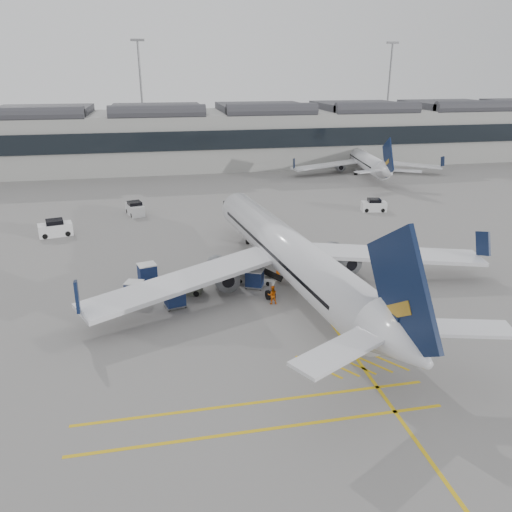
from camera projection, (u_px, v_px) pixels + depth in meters
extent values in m
plane|color=gray|center=(206.00, 328.00, 39.52)|extent=(220.00, 220.00, 0.00)
cube|color=#9E9E99|center=(169.00, 140.00, 103.65)|extent=(200.00, 20.00, 11.00)
cube|color=black|center=(170.00, 141.00, 93.94)|extent=(200.00, 0.50, 3.60)
cube|color=#38383D|center=(167.00, 109.00, 101.47)|extent=(200.00, 18.00, 1.40)
cylinder|color=slate|center=(142.00, 101.00, 113.10)|extent=(0.44, 0.44, 25.00)
cube|color=slate|center=(137.00, 40.00, 108.64)|extent=(3.00, 0.60, 0.50)
cylinder|color=slate|center=(388.00, 98.00, 124.25)|extent=(0.44, 0.44, 25.00)
cube|color=slate|center=(393.00, 43.00, 119.78)|extent=(3.00, 0.60, 0.50)
cube|color=gold|center=(294.00, 272.00, 50.55)|extent=(0.25, 60.00, 0.01)
cylinder|color=silver|center=(287.00, 251.00, 46.55)|extent=(8.03, 32.04, 3.98)
cone|color=silver|center=(233.00, 205.00, 62.51)|extent=(4.49, 4.71, 3.98)
cone|color=silver|center=(403.00, 343.00, 30.06)|extent=(4.60, 5.56, 3.98)
cube|color=silver|center=(185.00, 281.00, 42.44)|extent=(17.91, 11.16, 0.37)
cube|color=silver|center=(389.00, 254.00, 48.52)|extent=(18.41, 7.07, 0.37)
cylinder|color=slate|center=(223.00, 274.00, 45.76)|extent=(2.70, 4.07, 2.23)
cylinder|color=slate|center=(342.00, 259.00, 49.47)|extent=(2.70, 4.07, 2.23)
cube|color=#0B1734|center=(402.00, 295.00, 29.58)|extent=(1.35, 8.04, 8.87)
cylinder|color=black|center=(248.00, 241.00, 58.40)|extent=(0.38, 0.71, 0.68)
cylinder|color=black|center=(270.00, 295.00, 44.43)|extent=(0.84, 0.94, 0.85)
cylinder|color=black|center=(324.00, 287.00, 46.03)|extent=(0.84, 0.94, 0.85)
cylinder|color=silver|center=(364.00, 160.00, 97.83)|extent=(6.03, 24.76, 3.08)
cone|color=silver|center=(346.00, 149.00, 110.82)|extent=(3.45, 3.62, 3.08)
cone|color=silver|center=(388.00, 172.00, 84.41)|extent=(3.53, 4.28, 3.08)
cube|color=silver|center=(326.00, 165.00, 96.37)|extent=(14.23, 5.56, 0.29)
cube|color=silver|center=(404.00, 164.00, 97.51)|extent=(13.87, 8.55, 0.29)
cylinder|color=slate|center=(339.00, 166.00, 98.32)|extent=(2.06, 3.14, 1.72)
cylinder|color=slate|center=(386.00, 166.00, 99.02)|extent=(2.06, 3.14, 1.72)
cube|color=#0B1734|center=(388.00, 158.00, 84.06)|extent=(1.00, 6.22, 6.86)
cylinder|color=black|center=(351.00, 163.00, 107.43)|extent=(0.29, 0.55, 0.52)
cylinder|color=black|center=(356.00, 173.00, 96.56)|extent=(0.65, 0.72, 0.66)
cylinder|color=black|center=(376.00, 173.00, 96.86)|extent=(0.65, 0.72, 0.66)
cube|color=beige|center=(256.00, 278.00, 48.09)|extent=(3.99, 2.86, 0.68)
cube|color=black|center=(266.00, 272.00, 47.61)|extent=(3.46, 2.34, 1.45)
cube|color=beige|center=(245.00, 271.00, 48.07)|extent=(1.32, 1.52, 0.88)
cylinder|color=black|center=(240.00, 281.00, 47.79)|extent=(0.46, 0.34, 0.43)
cylinder|color=black|center=(244.00, 276.00, 49.04)|extent=(0.46, 0.34, 0.43)
cylinder|color=black|center=(268.00, 284.00, 47.22)|extent=(0.46, 0.34, 0.43)
cylinder|color=black|center=(271.00, 278.00, 48.47)|extent=(0.46, 0.34, 0.43)
cube|color=gray|center=(255.00, 286.00, 46.90)|extent=(2.11, 1.96, 0.12)
cube|color=navy|center=(255.00, 278.00, 46.62)|extent=(1.95, 1.85, 1.43)
cube|color=silver|center=(255.00, 270.00, 46.36)|extent=(2.02, 1.92, 0.10)
cylinder|color=black|center=(246.00, 288.00, 46.58)|extent=(0.24, 0.18, 0.22)
cylinder|color=black|center=(249.00, 283.00, 47.57)|extent=(0.24, 0.18, 0.22)
cylinder|color=black|center=(260.00, 289.00, 46.28)|extent=(0.24, 0.18, 0.22)
cylinder|color=black|center=(263.00, 285.00, 47.27)|extent=(0.24, 0.18, 0.22)
cube|color=gray|center=(175.00, 305.00, 43.02)|extent=(2.04, 1.82, 0.12)
cube|color=navy|center=(175.00, 296.00, 42.74)|extent=(1.88, 1.73, 1.48)
cube|color=silver|center=(174.00, 288.00, 42.46)|extent=(1.94, 1.79, 0.10)
cylinder|color=black|center=(169.00, 310.00, 42.28)|extent=(0.24, 0.16, 0.22)
cylinder|color=black|center=(165.00, 305.00, 43.23)|extent=(0.24, 0.16, 0.22)
cylinder|color=black|center=(185.00, 307.00, 42.87)|extent=(0.24, 0.16, 0.22)
cylinder|color=black|center=(181.00, 302.00, 43.81)|extent=(0.24, 0.16, 0.22)
cube|color=gray|center=(135.00, 297.00, 44.51)|extent=(1.94, 1.78, 0.11)
cube|color=navy|center=(135.00, 290.00, 44.24)|extent=(1.80, 1.68, 1.36)
cube|color=silver|center=(134.00, 282.00, 43.99)|extent=(1.86, 1.74, 0.09)
cylinder|color=black|center=(126.00, 300.00, 44.14)|extent=(0.23, 0.16, 0.21)
cylinder|color=black|center=(131.00, 295.00, 45.10)|extent=(0.23, 0.16, 0.21)
cylinder|color=black|center=(140.00, 301.00, 43.96)|extent=(0.23, 0.16, 0.21)
cylinder|color=black|center=(144.00, 296.00, 44.91)|extent=(0.23, 0.16, 0.21)
cube|color=gray|center=(148.00, 280.00, 48.02)|extent=(2.09, 1.87, 0.13)
cube|color=navy|center=(147.00, 272.00, 47.73)|extent=(1.93, 1.78, 1.52)
cube|color=silver|center=(147.00, 265.00, 47.45)|extent=(1.99, 1.84, 0.10)
cylinder|color=black|center=(142.00, 285.00, 47.26)|extent=(0.25, 0.16, 0.23)
cylinder|color=black|center=(139.00, 280.00, 48.23)|extent=(0.25, 0.16, 0.23)
cylinder|color=black|center=(157.00, 282.00, 47.86)|extent=(0.25, 0.16, 0.23)
cylinder|color=black|center=(154.00, 278.00, 48.83)|extent=(0.25, 0.16, 0.23)
imported|color=orange|center=(278.00, 271.00, 48.62)|extent=(0.70, 0.60, 1.62)
imported|color=#E15D0B|center=(272.00, 295.00, 43.40)|extent=(0.88, 0.71, 1.70)
cube|color=#585D4F|center=(188.00, 288.00, 45.58)|extent=(2.74, 2.08, 0.97)
cube|color=#585D4F|center=(188.00, 282.00, 45.38)|extent=(1.45, 1.45, 0.49)
cylinder|color=black|center=(177.00, 293.00, 45.15)|extent=(0.59, 0.38, 0.54)
cylinder|color=black|center=(180.00, 287.00, 46.33)|extent=(0.59, 0.38, 0.54)
cylinder|color=black|center=(196.00, 293.00, 45.02)|extent=(0.59, 0.38, 0.54)
cylinder|color=black|center=(199.00, 288.00, 46.20)|extent=(0.59, 0.38, 0.54)
cone|color=#F24C0A|center=(264.00, 241.00, 58.88)|extent=(0.40, 0.40, 0.56)
cone|color=#F24C0A|center=(347.00, 277.00, 48.60)|extent=(0.34, 0.34, 0.47)
cube|color=silver|center=(56.00, 230.00, 61.28)|extent=(4.27, 2.80, 1.53)
cube|color=black|center=(54.00, 222.00, 60.96)|extent=(2.33, 2.25, 0.66)
cylinder|color=black|center=(45.00, 236.00, 60.19)|extent=(0.69, 0.38, 0.66)
cylinder|color=black|center=(44.00, 232.00, 61.67)|extent=(0.69, 0.38, 0.66)
cylinder|color=black|center=(68.00, 234.00, 61.20)|extent=(0.69, 0.38, 0.66)
cylinder|color=black|center=(67.00, 230.00, 62.69)|extent=(0.69, 0.38, 0.66)
cube|color=silver|center=(135.00, 210.00, 70.13)|extent=(2.81, 4.05, 1.43)
cube|color=black|center=(135.00, 204.00, 69.82)|extent=(2.19, 2.26, 0.61)
cylinder|color=black|center=(144.00, 214.00, 69.61)|extent=(0.39, 0.65, 0.61)
cylinder|color=black|center=(132.00, 215.00, 68.90)|extent=(0.39, 0.65, 0.61)
cylinder|color=black|center=(139.00, 210.00, 71.65)|extent=(0.39, 0.65, 0.61)
cylinder|color=black|center=(127.00, 211.00, 70.93)|extent=(0.39, 0.65, 0.61)
cube|color=silver|center=(374.00, 206.00, 71.99)|extent=(3.75, 2.37, 1.35)
cube|color=black|center=(374.00, 201.00, 71.70)|extent=(2.02, 1.95, 0.58)
cylinder|color=black|center=(367.00, 210.00, 71.39)|extent=(0.61, 0.32, 0.58)
cylinder|color=black|center=(364.00, 208.00, 72.84)|extent=(0.61, 0.32, 0.58)
cylinder|color=black|center=(383.00, 210.00, 71.41)|extent=(0.61, 0.32, 0.58)
cylinder|color=black|center=(380.00, 208.00, 72.86)|extent=(0.61, 0.32, 0.58)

